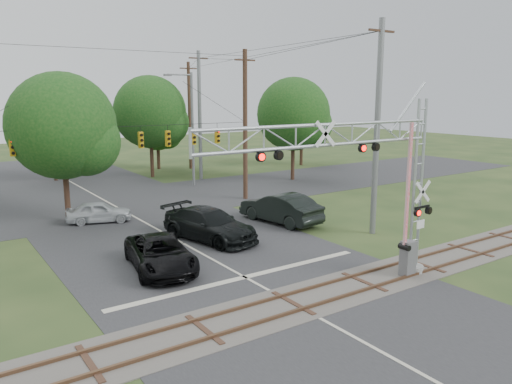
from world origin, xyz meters
TOP-DOWN VIEW (x-y plane):
  - ground at (0.00, 0.00)m, footprint 160.00×160.00m
  - road_main at (0.00, 10.00)m, footprint 14.00×90.00m
  - road_cross at (0.00, 24.00)m, footprint 90.00×12.00m
  - railroad_track at (0.00, 2.00)m, footprint 90.00×3.20m
  - crossing_gantry at (3.39, 1.63)m, footprint 11.99×1.02m
  - traffic_signal_span at (0.85, 20.00)m, footprint 19.34×0.36m
  - pickup_black at (-2.70, 8.68)m, footprint 3.58×6.03m
  - car_dark at (1.62, 11.66)m, footprint 4.01×6.65m
  - sedan_silver at (-2.38, 19.17)m, footprint 4.38×2.82m
  - suv_dark at (7.30, 12.50)m, footprint 2.88×6.09m
  - streetlight at (8.59, 27.50)m, footprint 2.68×0.28m
  - utility_poles at (3.21, 23.02)m, footprint 26.48×30.11m
  - treeline at (0.58, 31.62)m, footprint 52.83×24.07m

SIDE VIEW (x-z plane):
  - ground at x=0.00m, z-range 0.00..0.00m
  - road_main at x=0.00m, z-range 0.00..0.02m
  - road_cross at x=0.00m, z-range 0.00..0.02m
  - railroad_track at x=0.00m, z-range -0.05..0.11m
  - sedan_silver at x=-2.38m, z-range 0.00..1.39m
  - pickup_black at x=-2.70m, z-range 0.00..1.57m
  - car_dark at x=1.62m, z-range 0.00..1.80m
  - suv_dark at x=7.30m, z-range 0.00..1.93m
  - crossing_gantry at x=3.39m, z-range 0.95..8.96m
  - traffic_signal_span at x=0.85m, z-range -0.14..11.36m
  - streetlight at x=8.59m, z-range 0.60..10.63m
  - utility_poles at x=3.21m, z-range -0.22..12.11m
  - treeline at x=0.58m, z-range 0.99..10.98m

